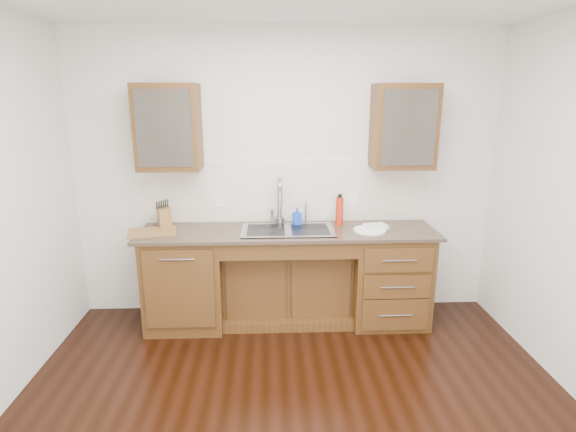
{
  "coord_description": "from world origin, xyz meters",
  "views": [
    {
      "loc": [
        -0.16,
        -2.49,
        2.1
      ],
      "look_at": [
        0.0,
        1.4,
        1.05
      ],
      "focal_mm": 28.0,
      "sensor_mm": 36.0,
      "label": 1
    }
  ],
  "objects_px": {
    "cutting_board": "(152,232)",
    "water_bottle": "(339,211)",
    "plate": "(370,230)",
    "soap_bottle": "(297,216)",
    "knife_block": "(164,217)"
  },
  "relations": [
    {
      "from": "soap_bottle",
      "to": "knife_block",
      "type": "height_order",
      "value": "knife_block"
    },
    {
      "from": "plate",
      "to": "knife_block",
      "type": "bearing_deg",
      "value": 173.74
    },
    {
      "from": "cutting_board",
      "to": "soap_bottle",
      "type": "bearing_deg",
      "value": 8.68
    },
    {
      "from": "water_bottle",
      "to": "plate",
      "type": "relative_size",
      "value": 0.9
    },
    {
      "from": "soap_bottle",
      "to": "plate",
      "type": "relative_size",
      "value": 0.57
    },
    {
      "from": "plate",
      "to": "knife_block",
      "type": "relative_size",
      "value": 1.54
    },
    {
      "from": "cutting_board",
      "to": "water_bottle",
      "type": "bearing_deg",
      "value": 6.32
    },
    {
      "from": "plate",
      "to": "cutting_board",
      "type": "height_order",
      "value": "cutting_board"
    },
    {
      "from": "cutting_board",
      "to": "knife_block",
      "type": "bearing_deg",
      "value": 67.7
    },
    {
      "from": "water_bottle",
      "to": "knife_block",
      "type": "bearing_deg",
      "value": -179.71
    },
    {
      "from": "water_bottle",
      "to": "cutting_board",
      "type": "relative_size",
      "value": 0.64
    },
    {
      "from": "soap_bottle",
      "to": "water_bottle",
      "type": "height_order",
      "value": "water_bottle"
    },
    {
      "from": "water_bottle",
      "to": "soap_bottle",
      "type": "bearing_deg",
      "value": 178.45
    },
    {
      "from": "knife_block",
      "to": "plate",
      "type": "bearing_deg",
      "value": -28.41
    },
    {
      "from": "soap_bottle",
      "to": "water_bottle",
      "type": "bearing_deg",
      "value": -8.27
    }
  ]
}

